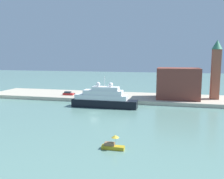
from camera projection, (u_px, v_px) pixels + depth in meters
The scene contains 9 objects.
ground at pixel (94, 113), 75.92m from camera, with size 400.00×400.00×0.00m, color slate.
quay_dock at pixel (113, 97), 101.62m from camera, with size 110.00×21.57×1.41m, color #B7AD99.
large_yacht at pixel (104, 99), 83.89m from camera, with size 23.22×4.72×10.99m.
small_motorboat at pixel (113, 145), 45.98m from camera, with size 4.44×1.49×2.92m.
harbor_building at pixel (178, 83), 92.81m from camera, with size 16.09×11.42×12.04m, color brown.
bell_tower at pixel (216, 67), 90.97m from camera, with size 3.99×3.99×22.75m.
parked_car at pixel (68, 94), 102.01m from camera, with size 4.58×1.70×1.55m.
person_figure at pixel (75, 95), 97.54m from camera, with size 0.36×0.36×1.81m.
mooring_bollard at pixel (104, 98), 92.52m from camera, with size 0.47×0.47×0.64m, color black.
Camera 1 is at (22.72, -70.81, 17.90)m, focal length 38.05 mm.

